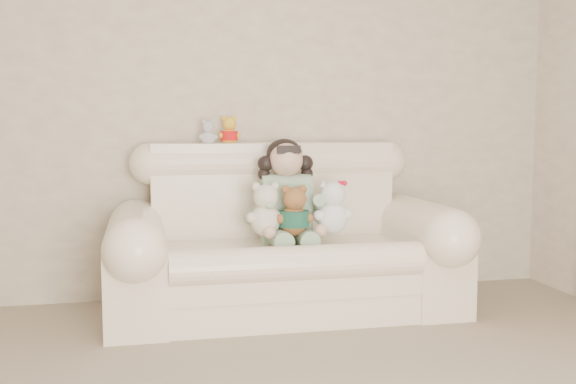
{
  "coord_description": "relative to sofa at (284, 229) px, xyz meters",
  "views": [
    {
      "loc": [
        -0.56,
        -1.96,
        1.15
      ],
      "look_at": [
        0.27,
        1.9,
        0.75
      ],
      "focal_mm": 42.14,
      "sensor_mm": 36.0,
      "label": 1
    }
  ],
  "objects": [
    {
      "name": "cream_teddy",
      "position": [
        -0.14,
        -0.11,
        0.17
      ],
      "size": [
        0.27,
        0.23,
        0.37
      ],
      "primitive_type": null,
      "rotation": [
        0.0,
        0.0,
        0.22
      ],
      "color": "beige",
      "rests_on": "sofa"
    },
    {
      "name": "white_cat",
      "position": [
        0.27,
        -0.12,
        0.17
      ],
      "size": [
        0.27,
        0.23,
        0.38
      ],
      "primitive_type": null,
      "rotation": [
        0.0,
        0.0,
        -0.2
      ],
      "color": "silver",
      "rests_on": "sofa"
    },
    {
      "name": "wall_back",
      "position": [
        -0.27,
        0.5,
        0.78
      ],
      "size": [
        4.5,
        0.0,
        4.5
      ],
      "primitive_type": "plane",
      "rotation": [
        1.57,
        0.0,
        0.0
      ],
      "color": "beige",
      "rests_on": "ground"
    },
    {
      "name": "brown_teddy",
      "position": [
        0.03,
        -0.14,
        0.16
      ],
      "size": [
        0.27,
        0.24,
        0.35
      ],
      "primitive_type": null,
      "rotation": [
        0.0,
        0.0,
        0.38
      ],
      "color": "brown",
      "rests_on": "sofa"
    },
    {
      "name": "yellow_mini_bear",
      "position": [
        -0.28,
        0.37,
        0.61
      ],
      "size": [
        0.15,
        0.12,
        0.22
      ],
      "primitive_type": null,
      "rotation": [
        0.0,
        0.0,
        -0.05
      ],
      "color": "yellow",
      "rests_on": "sofa"
    },
    {
      "name": "sofa",
      "position": [
        0.0,
        0.0,
        0.0
      ],
      "size": [
        2.1,
        0.95,
        1.03
      ],
      "primitive_type": null,
      "color": "#FAE8CA",
      "rests_on": "floor"
    },
    {
      "name": "grey_mini_plush",
      "position": [
        -0.42,
        0.35,
        0.59
      ],
      "size": [
        0.13,
        0.1,
        0.19
      ],
      "primitive_type": null,
      "rotation": [
        0.0,
        0.0,
        -0.07
      ],
      "color": "silver",
      "rests_on": "sofa"
    },
    {
      "name": "seated_child",
      "position": [
        0.03,
        0.08,
        0.23
      ],
      "size": [
        0.4,
        0.49,
        0.65
      ],
      "primitive_type": null,
      "rotation": [
        0.0,
        0.0,
        -0.02
      ],
      "color": "#2D6930",
      "rests_on": "sofa"
    }
  ]
}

